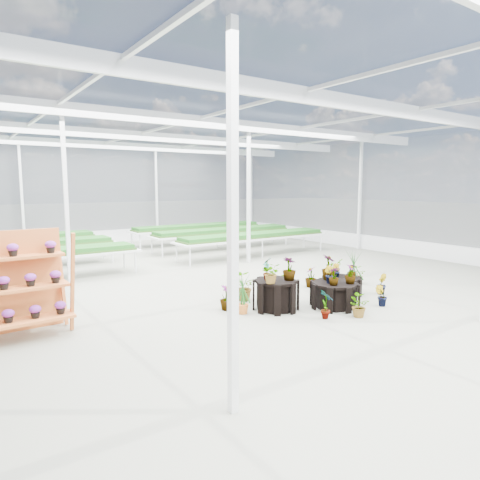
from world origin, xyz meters
TOP-DOWN VIEW (x-y plane):
  - ground_plane at (0.00, 0.00)m, footprint 24.00×24.00m
  - greenhouse_shell at (0.00, 0.00)m, footprint 18.00×24.00m
  - steel_frame at (0.00, 0.00)m, footprint 18.00×24.00m
  - nursery_benches at (0.00, 7.20)m, footprint 16.00×7.00m
  - plinth_tall at (0.13, -1.00)m, footprint 1.12×1.12m
  - plinth_mid at (1.33, -1.60)m, footprint 1.28×1.28m
  - plinth_low at (2.33, -0.90)m, footprint 1.27×1.27m
  - shelf_rack at (-4.73, 0.26)m, footprint 1.82×1.02m
  - nursery_plants at (1.14, -0.78)m, footprint 4.82×3.01m

SIDE VIEW (x-z plane):
  - ground_plane at x=0.00m, z-range 0.00..0.00m
  - plinth_low at x=2.33m, z-range 0.00..0.43m
  - plinth_mid at x=1.33m, z-range 0.00..0.56m
  - plinth_tall at x=0.13m, z-range 0.00..0.66m
  - nursery_benches at x=0.00m, z-range 0.00..0.84m
  - nursery_plants at x=1.14m, z-range -0.12..1.08m
  - shelf_rack at x=-4.73m, z-range 0.00..1.89m
  - greenhouse_shell at x=0.00m, z-range 0.00..4.50m
  - steel_frame at x=0.00m, z-range 0.00..4.50m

